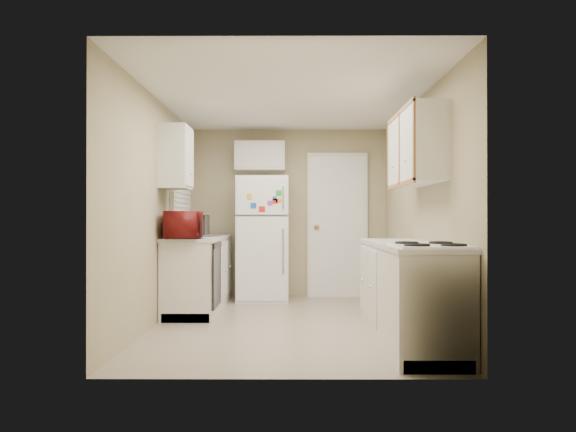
{
  "coord_description": "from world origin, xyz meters",
  "views": [
    {
      "loc": [
        0.03,
        -5.48,
        1.12
      ],
      "look_at": [
        0.0,
        0.5,
        1.15
      ],
      "focal_mm": 32.0,
      "sensor_mm": 36.0,
      "label": 1
    }
  ],
  "objects": [
    {
      "name": "dishwasher",
      "position": [
        -0.81,
        0.3,
        0.49
      ],
      "size": [
        0.03,
        0.58,
        0.72
      ],
      "primitive_type": "cube",
      "color": "black",
      "rests_on": "floor"
    },
    {
      "name": "wall_front",
      "position": [
        0.0,
        -1.9,
        1.2
      ],
      "size": [
        2.8,
        2.8,
        0.0
      ],
      "primitive_type": "plane",
      "color": "tan",
      "rests_on": "floor"
    },
    {
      "name": "refrigerator",
      "position": [
        -0.35,
        1.57,
        0.84
      ],
      "size": [
        0.7,
        0.68,
        1.69
      ],
      "primitive_type": "cube",
      "rotation": [
        0.0,
        0.0,
        -0.0
      ],
      "color": "white",
      "rests_on": "floor"
    },
    {
      "name": "microwave",
      "position": [
        -1.15,
        0.18,
        1.05
      ],
      "size": [
        0.56,
        0.34,
        0.36
      ],
      "primitive_type": "imported",
      "rotation": [
        0.0,
        0.0,
        1.65
      ],
      "color": "maroon",
      "rests_on": "left_counter"
    },
    {
      "name": "upper_cabinet_right",
      "position": [
        1.25,
        -0.5,
        1.8
      ],
      "size": [
        0.3,
        1.2,
        0.7
      ],
      "primitive_type": "cube",
      "color": "silver",
      "rests_on": "wall_right"
    },
    {
      "name": "sink",
      "position": [
        -1.1,
        1.05,
        0.86
      ],
      "size": [
        0.54,
        0.74,
        0.16
      ],
      "primitive_type": "cube",
      "color": "gray",
      "rests_on": "left_counter"
    },
    {
      "name": "left_counter",
      "position": [
        -1.1,
        0.9,
        0.45
      ],
      "size": [
        0.6,
        1.8,
        0.9
      ],
      "primitive_type": "cube",
      "color": "silver",
      "rests_on": "floor"
    },
    {
      "name": "stove",
      "position": [
        1.13,
        -1.42,
        0.41
      ],
      "size": [
        0.57,
        0.7,
        0.83
      ],
      "primitive_type": "cube",
      "rotation": [
        0.0,
        0.0,
        -0.03
      ],
      "color": "white",
      "rests_on": "floor"
    },
    {
      "name": "window_blinds",
      "position": [
        -1.36,
        1.05,
        1.6
      ],
      "size": [
        0.1,
        0.98,
        1.08
      ],
      "primitive_type": "cube",
      "color": "silver",
      "rests_on": "wall_left"
    },
    {
      "name": "wall_right",
      "position": [
        1.4,
        0.0,
        1.2
      ],
      "size": [
        3.8,
        3.8,
        0.0
      ],
      "primitive_type": "plane",
      "color": "tan",
      "rests_on": "floor"
    },
    {
      "name": "upper_cabinet_left",
      "position": [
        -1.25,
        0.22,
        1.8
      ],
      "size": [
        0.3,
        0.45,
        0.7
      ],
      "primitive_type": "cube",
      "color": "silver",
      "rests_on": "wall_left"
    },
    {
      "name": "soap_bottle",
      "position": [
        -1.15,
        1.47,
        1.0
      ],
      "size": [
        0.1,
        0.1,
        0.2
      ],
      "primitive_type": "imported",
      "rotation": [
        0.0,
        0.0,
        -0.15
      ],
      "color": "silver",
      "rests_on": "left_counter"
    },
    {
      "name": "wall_back",
      "position": [
        0.0,
        1.9,
        1.2
      ],
      "size": [
        2.8,
        2.8,
        0.0
      ],
      "primitive_type": "plane",
      "color": "tan",
      "rests_on": "floor"
    },
    {
      "name": "ceiling",
      "position": [
        0.0,
        0.0,
        2.4
      ],
      "size": [
        3.8,
        3.8,
        0.0
      ],
      "primitive_type": "plane",
      "color": "white",
      "rests_on": "floor"
    },
    {
      "name": "interior_door",
      "position": [
        0.7,
        1.86,
        1.02
      ],
      "size": [
        0.86,
        0.06,
        2.08
      ],
      "primitive_type": "cube",
      "color": "white",
      "rests_on": "floor"
    },
    {
      "name": "wall_left",
      "position": [
        -1.4,
        0.0,
        1.2
      ],
      "size": [
        3.8,
        3.8,
        0.0
      ],
      "primitive_type": "plane",
      "color": "tan",
      "rests_on": "floor"
    },
    {
      "name": "right_counter",
      "position": [
        1.1,
        -0.8,
        0.45
      ],
      "size": [
        0.6,
        2.0,
        0.9
      ],
      "primitive_type": "cube",
      "color": "silver",
      "rests_on": "floor"
    },
    {
      "name": "floor",
      "position": [
        0.0,
        0.0,
        0.0
      ],
      "size": [
        3.8,
        3.8,
        0.0
      ],
      "primitive_type": "plane",
      "color": "#B7A793",
      "rests_on": "ground"
    },
    {
      "name": "cabinet_over_fridge",
      "position": [
        -0.4,
        1.75,
        2.0
      ],
      "size": [
        0.7,
        0.3,
        0.4
      ],
      "primitive_type": "cube",
      "color": "silver",
      "rests_on": "wall_back"
    }
  ]
}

